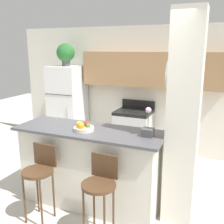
% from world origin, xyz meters
% --- Properties ---
extents(ground_plane, '(14.00, 14.00, 0.00)m').
position_xyz_m(ground_plane, '(0.00, 0.00, 0.00)').
color(ground_plane, beige).
extents(wall_back, '(5.60, 0.38, 2.55)m').
position_xyz_m(wall_back, '(0.11, 2.20, 1.46)').
color(wall_back, silver).
rests_on(wall_back, ground_plane).
extents(pillar_right, '(0.38, 0.33, 2.55)m').
position_xyz_m(pillar_right, '(1.17, 0.14, 1.28)').
color(pillar_right, silver).
rests_on(pillar_right, ground_plane).
extents(counter_bar, '(1.99, 0.69, 1.09)m').
position_xyz_m(counter_bar, '(0.00, 0.00, 0.55)').
color(counter_bar, silver).
rests_on(counter_bar, ground_plane).
extents(refrigerator, '(0.68, 0.69, 1.75)m').
position_xyz_m(refrigerator, '(-1.51, 1.88, 0.87)').
color(refrigerator, white).
rests_on(refrigerator, ground_plane).
extents(stove_range, '(0.69, 0.63, 1.07)m').
position_xyz_m(stove_range, '(-0.01, 1.92, 0.46)').
color(stove_range, silver).
rests_on(stove_range, ground_plane).
extents(bar_stool_left, '(0.38, 0.38, 0.96)m').
position_xyz_m(bar_stool_left, '(-0.41, -0.52, 0.64)').
color(bar_stool_left, '#4C331E').
rests_on(bar_stool_left, ground_plane).
extents(bar_stool_right, '(0.38, 0.38, 0.96)m').
position_xyz_m(bar_stool_right, '(0.41, -0.52, 0.64)').
color(bar_stool_right, '#4C331E').
rests_on(bar_stool_right, ground_plane).
extents(potted_plant_on_fridge, '(0.38, 0.38, 0.46)m').
position_xyz_m(potted_plant_on_fridge, '(-1.51, 1.89, 2.01)').
color(potted_plant_on_fridge, '#4C4C51').
rests_on(potted_plant_on_fridge, refrigerator).
extents(orchid_vase, '(0.13, 0.13, 0.36)m').
position_xyz_m(orchid_vase, '(0.78, 0.03, 1.18)').
color(orchid_vase, '#4C4C51').
rests_on(orchid_vase, counter_bar).
extents(fruit_bowl, '(0.26, 0.26, 0.12)m').
position_xyz_m(fruit_bowl, '(-0.03, -0.08, 1.13)').
color(fruit_bowl, silver).
rests_on(fruit_bowl, counter_bar).
extents(trash_bin, '(0.28, 0.28, 0.38)m').
position_xyz_m(trash_bin, '(-0.96, 1.65, 0.19)').
color(trash_bin, '#59595B').
rests_on(trash_bin, ground_plane).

